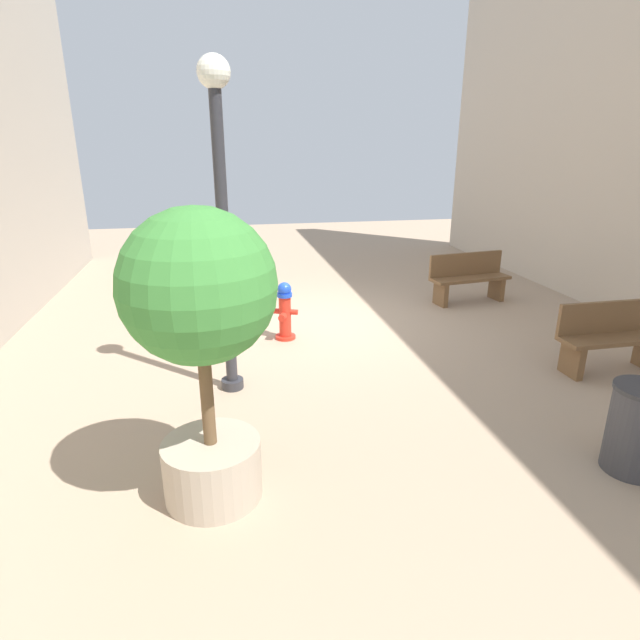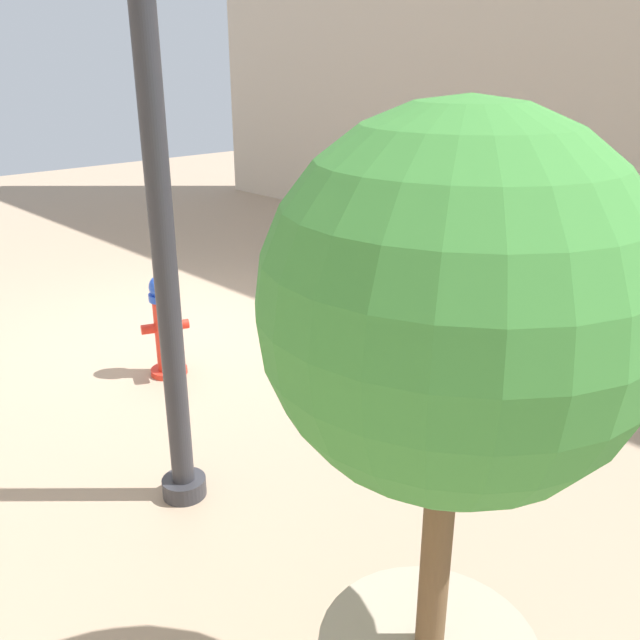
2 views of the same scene
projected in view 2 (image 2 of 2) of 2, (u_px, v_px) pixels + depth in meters
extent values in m
plane|color=tan|center=(205.00, 330.00, 6.97)|extent=(23.40, 23.40, 0.00)
cylinder|color=red|center=(169.00, 371.00, 5.99)|extent=(0.32, 0.32, 0.05)
cylinder|color=red|center=(166.00, 335.00, 5.87)|extent=(0.19, 0.19, 0.65)
cylinder|color=blue|center=(163.00, 297.00, 5.74)|extent=(0.24, 0.24, 0.06)
sphere|color=blue|center=(162.00, 287.00, 5.71)|extent=(0.22, 0.22, 0.22)
cylinder|color=red|center=(181.00, 324.00, 5.89)|extent=(0.15, 0.13, 0.09)
cylinder|color=red|center=(149.00, 329.00, 5.79)|extent=(0.15, 0.13, 0.09)
cylinder|color=red|center=(169.00, 337.00, 5.72)|extent=(0.15, 0.17, 0.11)
cube|color=brown|center=(382.00, 238.00, 9.69)|extent=(0.15, 0.41, 0.45)
cube|color=brown|center=(328.00, 256.00, 8.76)|extent=(0.15, 0.41, 0.45)
cube|color=brown|center=(357.00, 228.00, 9.14)|extent=(1.64, 0.65, 0.06)
cube|color=brown|center=(346.00, 208.00, 9.16)|extent=(1.59, 0.28, 0.44)
cube|color=brown|center=(633.00, 287.00, 7.56)|extent=(0.10, 0.40, 0.45)
cube|color=brown|center=(585.00, 313.00, 6.80)|extent=(0.10, 0.40, 0.45)
cube|color=brown|center=(614.00, 277.00, 7.09)|extent=(1.47, 0.46, 0.06)
cube|color=brown|center=(600.00, 251.00, 7.12)|extent=(1.47, 0.08, 0.44)
cylinder|color=brown|center=(437.00, 537.00, 2.38)|extent=(0.11, 0.11, 1.01)
sphere|color=#3D8438|center=(455.00, 305.00, 2.06)|extent=(1.24, 1.24, 1.24)
cylinder|color=#2D2D33|center=(184.00, 486.00, 4.31)|extent=(0.28, 0.28, 0.12)
cylinder|color=#2D2D33|center=(160.00, 214.00, 3.66)|extent=(0.14, 0.14, 3.43)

